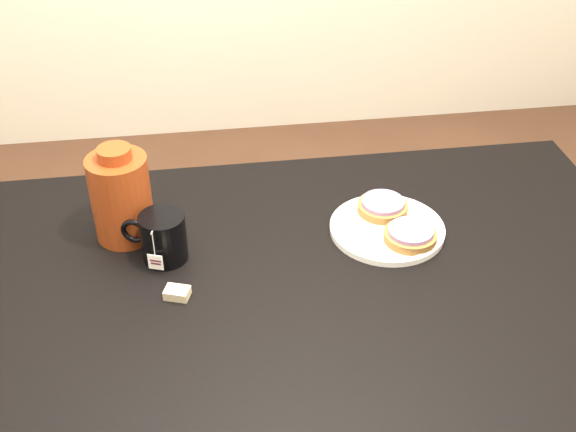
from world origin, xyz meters
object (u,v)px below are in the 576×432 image
(plate, at_px, (387,228))
(bagel_package, at_px, (121,196))
(mug, at_px, (162,237))
(teabag_pouch, at_px, (177,293))
(bagel_front, at_px, (410,235))
(table, at_px, (306,315))
(bagel_back, at_px, (383,206))

(plate, xyz_separation_m, bagel_package, (-0.53, 0.07, 0.09))
(mug, distance_m, teabag_pouch, 0.13)
(plate, xyz_separation_m, mug, (-0.46, -0.02, 0.04))
(plate, height_order, mug, mug)
(bagel_front, xyz_separation_m, bagel_package, (-0.57, 0.12, 0.07))
(table, bearing_deg, bagel_front, 21.10)
(plate, bearing_deg, table, -144.15)
(plate, relative_size, bagel_package, 1.16)
(table, relative_size, bagel_back, 12.36)
(bagel_back, height_order, bagel_front, same)
(bagel_front, relative_size, teabag_pouch, 2.41)
(table, relative_size, teabag_pouch, 31.11)
(plate, xyz_separation_m, teabag_pouch, (-0.43, -0.14, 0.00))
(table, xyz_separation_m, bagel_front, (0.22, 0.09, 0.11))
(bagel_back, height_order, teabag_pouch, bagel_back)
(bagel_back, bearing_deg, teabag_pouch, -155.84)
(bagel_back, relative_size, bagel_package, 0.55)
(table, height_order, plate, plate)
(bagel_back, xyz_separation_m, bagel_package, (-0.54, 0.01, 0.07))
(bagel_back, distance_m, bagel_package, 0.54)
(table, height_order, teabag_pouch, teabag_pouch)
(plate, xyz_separation_m, bagel_front, (0.03, -0.05, 0.02))
(table, xyz_separation_m, bagel_package, (-0.34, 0.21, 0.18))
(bagel_front, relative_size, bagel_package, 0.53)
(plate, bearing_deg, mug, -177.38)
(table, distance_m, bagel_package, 0.44)
(bagel_front, height_order, teabag_pouch, bagel_front)
(plate, distance_m, mug, 0.46)
(mug, xyz_separation_m, bagel_package, (-0.08, 0.09, 0.04))
(table, distance_m, teabag_pouch, 0.26)
(bagel_back, distance_m, teabag_pouch, 0.48)
(bagel_back, height_order, mug, mug)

